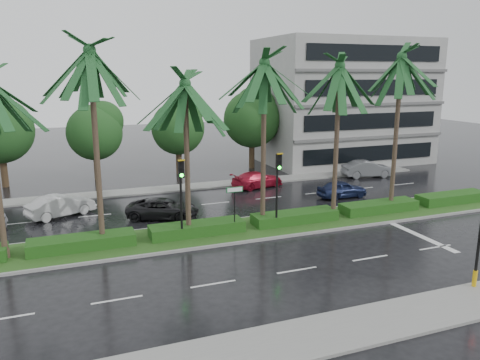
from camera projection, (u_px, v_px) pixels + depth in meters
name	position (u px, v px, depth m)	size (l,w,h in m)	color
ground	(255.00, 235.00, 25.85)	(120.00, 120.00, 0.00)	black
near_sidewalk	(366.00, 325.00, 16.55)	(40.00, 2.40, 0.12)	gray
far_sidewalk	(196.00, 186.00, 36.76)	(40.00, 2.00, 0.12)	gray
median	(248.00, 229.00, 26.74)	(36.00, 4.00, 0.15)	gray
hedge	(248.00, 222.00, 26.66)	(35.20, 1.40, 0.60)	#134212
lane_markings	(307.00, 231.00, 26.51)	(34.00, 13.06, 0.01)	silver
palm_row	(226.00, 79.00, 24.44)	(26.30, 4.20, 10.48)	#3A2F21
signal_median_left	(181.00, 188.00, 24.05)	(0.34, 0.42, 4.36)	black
signal_median_right	(278.00, 179.00, 25.97)	(0.34, 0.42, 4.36)	black
street_sign	(235.00, 198.00, 25.46)	(0.95, 0.09, 2.60)	black
bg_trees	(184.00, 121.00, 41.03)	(33.10, 5.26, 7.60)	#392E1A
building	(342.00, 101.00, 46.81)	(16.00, 10.00, 12.00)	gray
car_white	(61.00, 206.00, 29.21)	(4.12, 1.44, 1.36)	#BDBDBD
car_darkgrey	(163.00, 209.00, 28.82)	(4.39, 2.03, 1.22)	black
car_red	(257.00, 180.00, 36.60)	(4.28, 1.74, 1.24)	maroon
car_blue	(342.00, 189.00, 33.62)	(3.61, 1.45, 1.23)	#18224A
car_grey	(367.00, 169.00, 40.23)	(4.32, 1.51, 1.42)	slate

